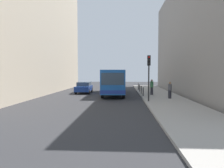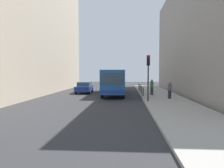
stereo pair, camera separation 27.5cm
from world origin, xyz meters
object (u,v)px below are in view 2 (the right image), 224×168
object	(u,v)px
car_behind_bus	(113,84)
bollard_farthest	(139,87)
bollard_mid	(141,90)
bus	(114,81)
car_beside_bus	(84,87)
bollard_near	(143,92)
pedestrian_mid_sidewalk	(152,87)
pedestrian_near_signal	(170,90)
traffic_light	(148,69)
bollard_far	(140,88)

from	to	relation	value
car_behind_bus	bollard_farthest	size ratio (longest dim) A/B	4.66
car_behind_bus	bollard_mid	xyz separation A→B (m)	(4.19, -9.52, -0.16)
bus	car_beside_bus	bearing A→B (deg)	-20.90
bollard_near	pedestrian_mid_sidewalk	xyz separation A→B (m)	(1.10, 1.28, 0.42)
car_behind_bus	pedestrian_near_signal	xyz separation A→B (m)	(6.63, -14.33, 0.19)
car_behind_bus	traffic_light	size ratio (longest dim) A/B	1.08
car_behind_bus	pedestrian_near_signal	bearing A→B (deg)	115.68
bollard_near	pedestrian_near_signal	xyz separation A→B (m)	(2.44, -2.16, 0.35)
pedestrian_mid_sidewalk	bollard_farthest	bearing A→B (deg)	-155.20
bus	car_beside_bus	xyz separation A→B (m)	(-4.00, 1.37, -0.94)
pedestrian_mid_sidewalk	bollard_far	bearing A→B (deg)	-149.26
bollard_mid	bollard_farthest	bearing A→B (deg)	90.00
traffic_light	bollard_mid	distance (m)	7.32
car_beside_bus	bollard_near	size ratio (longest dim) A/B	4.68
traffic_light	bollard_near	bearing A→B (deg)	91.34
bollard_mid	bollard_far	size ratio (longest dim) A/B	1.00
car_behind_bus	bollard_near	xyz separation A→B (m)	(4.19, -12.17, -0.16)
bollard_near	bollard_far	world-z (taller)	same
car_behind_bus	bollard_near	size ratio (longest dim) A/B	4.66
bollard_far	pedestrian_near_signal	distance (m)	7.85
traffic_light	bollard_mid	xyz separation A→B (m)	(-0.10, 6.92, -2.38)
car_behind_bus	bollard_mid	world-z (taller)	car_behind_bus
traffic_light	bollard_mid	world-z (taller)	traffic_light
bollard_mid	bus	bearing A→B (deg)	176.36
bus	traffic_light	xyz separation A→B (m)	(3.51, -7.14, 1.28)
pedestrian_mid_sidewalk	car_behind_bus	bearing A→B (deg)	-138.64
bollard_near	bollard_far	size ratio (longest dim) A/B	1.00
bollard_farthest	traffic_light	bearing A→B (deg)	-89.53
pedestrian_mid_sidewalk	bollard_mid	bearing A→B (deg)	-125.77
car_beside_bus	bollard_far	size ratio (longest dim) A/B	4.68
bus	pedestrian_mid_sidewalk	xyz separation A→B (m)	(4.51, -1.58, -0.68)
traffic_light	pedestrian_mid_sidewalk	xyz separation A→B (m)	(1.00, 5.55, -1.96)
traffic_light	car_beside_bus	bearing A→B (deg)	131.43
bollard_mid	bollard_farthest	xyz separation A→B (m)	(0.00, 5.29, 0.00)
bollard_farthest	bollard_mid	bearing A→B (deg)	-90.00
bollard_far	pedestrian_near_signal	xyz separation A→B (m)	(2.44, -7.45, 0.35)
car_beside_bus	traffic_light	world-z (taller)	traffic_light
bus	bollard_far	world-z (taller)	bus
bollard_far	bollard_near	bearing A→B (deg)	-90.00
bollard_mid	pedestrian_mid_sidewalk	bearing A→B (deg)	-51.22
car_behind_bus	bollard_mid	distance (m)	10.41
bollard_far	pedestrian_mid_sidewalk	xyz separation A→B (m)	(1.10, -4.01, 0.42)
bollard_near	bollard_mid	size ratio (longest dim) A/B	1.00
traffic_light	pedestrian_mid_sidewalk	distance (m)	5.97
car_beside_bus	pedestrian_mid_sidewalk	size ratio (longest dim) A/B	2.49
bollard_near	bollard_farthest	bearing A→B (deg)	90.00
bollard_far	pedestrian_near_signal	bearing A→B (deg)	-71.89
bollard_far	pedestrian_near_signal	size ratio (longest dim) A/B	0.57
bollard_farthest	bollard_near	bearing A→B (deg)	-90.00
bus	pedestrian_near_signal	world-z (taller)	bus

